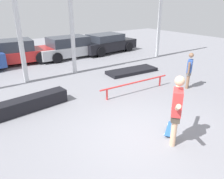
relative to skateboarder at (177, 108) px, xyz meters
name	(u,v)px	position (x,y,z in m)	size (l,w,h in m)	color
ground_plane	(141,137)	(-0.46, 0.65, -0.98)	(36.00, 36.00, 0.00)	gray
skateboarder	(177,108)	(0.00, 0.00, 0.00)	(1.27, 1.04, 1.77)	#DBAD89
skateboard	(170,129)	(0.40, 0.40, -0.92)	(0.79, 0.60, 0.08)	#2D66B2
grind_box	(25,105)	(-2.47, 3.93, -0.76)	(2.79, 0.51, 0.44)	black
manual_pad	(132,71)	(3.03, 5.07, -0.90)	(2.59, 0.94, 0.16)	black
grind_rail	(136,84)	(1.46, 3.05, -0.63)	(3.18, 0.23, 0.44)	red
parked_car_red	(13,53)	(-1.31, 10.20, -0.33)	(4.33, 2.16, 1.35)	red
parked_car_silver	(70,47)	(2.00, 9.83, -0.36)	(4.33, 1.91, 1.30)	#B7BABF
parked_car_black	(107,43)	(4.74, 9.76, -0.37)	(4.27, 2.24, 1.25)	black
bystander	(189,69)	(3.50, 2.15, -0.18)	(0.59, 0.38, 1.46)	#8C664C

